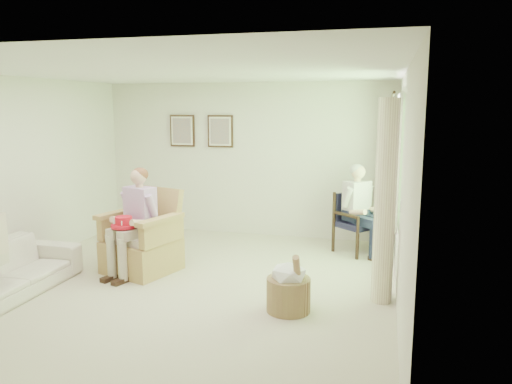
# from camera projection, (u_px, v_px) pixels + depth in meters

# --- Properties ---
(floor) EXTENTS (5.50, 5.50, 0.00)m
(floor) POSITION_uv_depth(u_px,v_px,m) (186.00, 288.00, 6.14)
(floor) COLOR beige
(floor) RESTS_ON ground
(back_wall) EXTENTS (5.00, 0.04, 2.60)m
(back_wall) POSITION_uv_depth(u_px,v_px,m) (246.00, 160.00, 8.54)
(back_wall) COLOR silver
(back_wall) RESTS_ON ground
(front_wall) EXTENTS (5.00, 0.04, 2.60)m
(front_wall) POSITION_uv_depth(u_px,v_px,m) (21.00, 246.00, 3.30)
(front_wall) COLOR silver
(front_wall) RESTS_ON ground
(left_wall) EXTENTS (0.04, 5.50, 2.60)m
(left_wall) POSITION_uv_depth(u_px,v_px,m) (6.00, 176.00, 6.54)
(left_wall) COLOR silver
(left_wall) RESTS_ON ground
(right_wall) EXTENTS (0.04, 5.50, 2.60)m
(right_wall) POSITION_uv_depth(u_px,v_px,m) (402.00, 193.00, 5.30)
(right_wall) COLOR silver
(right_wall) RESTS_ON ground
(ceiling) EXTENTS (5.00, 5.50, 0.02)m
(ceiling) POSITION_uv_depth(u_px,v_px,m) (181.00, 71.00, 5.70)
(ceiling) COLOR white
(ceiling) RESTS_ON back_wall
(window) EXTENTS (0.13, 2.50, 1.63)m
(window) POSITION_uv_depth(u_px,v_px,m) (398.00, 155.00, 6.40)
(window) COLOR #2D6B23
(window) RESTS_ON right_wall
(curtain_left) EXTENTS (0.34, 0.34, 2.30)m
(curtain_left) POSITION_uv_depth(u_px,v_px,m) (385.00, 202.00, 5.57)
(curtain_left) COLOR beige
(curtain_left) RESTS_ON ground
(curtain_right) EXTENTS (0.34, 0.34, 2.30)m
(curtain_right) POSITION_uv_depth(u_px,v_px,m) (386.00, 178.00, 7.44)
(curtain_right) COLOR beige
(curtain_right) RESTS_ON ground
(framed_print_left) EXTENTS (0.45, 0.05, 0.55)m
(framed_print_left) POSITION_uv_depth(u_px,v_px,m) (182.00, 131.00, 8.71)
(framed_print_left) COLOR #382114
(framed_print_left) RESTS_ON back_wall
(framed_print_right) EXTENTS (0.45, 0.05, 0.55)m
(framed_print_right) POSITION_uv_depth(u_px,v_px,m) (220.00, 131.00, 8.53)
(framed_print_right) COLOR #382114
(framed_print_right) RESTS_ON back_wall
(wicker_armchair) EXTENTS (0.87, 0.86, 1.11)m
(wicker_armchair) POSITION_uv_depth(u_px,v_px,m) (143.00, 245.00, 6.74)
(wicker_armchair) COLOR tan
(wicker_armchair) RESTS_ON ground
(wood_armchair) EXTENTS (0.58, 0.55, 0.90)m
(wood_armchair) POSITION_uv_depth(u_px,v_px,m) (358.00, 220.00, 7.62)
(wood_armchair) COLOR black
(wood_armchair) RESTS_ON ground
(sofa) EXTENTS (2.02, 0.79, 0.59)m
(sofa) POSITION_uv_depth(u_px,v_px,m) (2.00, 273.00, 5.79)
(sofa) COLOR white
(sofa) RESTS_ON ground
(person_wicker) EXTENTS (0.40, 0.62, 1.38)m
(person_wicker) POSITION_uv_depth(u_px,v_px,m) (136.00, 214.00, 6.52)
(person_wicker) COLOR #BFB299
(person_wicker) RESTS_ON ground
(person_dark) EXTENTS (0.40, 0.63, 1.33)m
(person_dark) POSITION_uv_depth(u_px,v_px,m) (358.00, 204.00, 7.43)
(person_dark) COLOR #1A1F39
(person_dark) RESTS_ON ground
(red_hat) EXTENTS (0.32, 0.32, 0.14)m
(red_hat) POSITION_uv_depth(u_px,v_px,m) (124.00, 223.00, 6.37)
(red_hat) COLOR red
(red_hat) RESTS_ON person_wicker
(hatbox) EXTENTS (0.62, 0.62, 0.70)m
(hatbox) POSITION_uv_depth(u_px,v_px,m) (289.00, 287.00, 5.40)
(hatbox) COLOR tan
(hatbox) RESTS_ON ground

